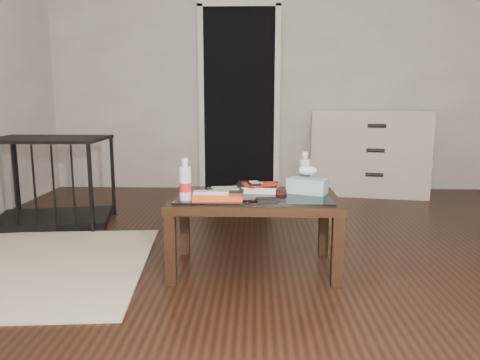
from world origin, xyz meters
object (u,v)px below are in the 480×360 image
(dresser, at_px, (369,152))
(water_bottle_right, at_px, (305,171))
(tissue_box, at_px, (307,186))
(water_bottle_left, at_px, (185,179))
(textbook, at_px, (257,187))
(coffee_table, at_px, (254,205))
(pet_crate, at_px, (52,196))

(dresser, bearing_deg, water_bottle_right, -102.60)
(dresser, xyz_separation_m, tissue_box, (-0.91, -2.24, 0.06))
(water_bottle_left, bearing_deg, textbook, 33.94)
(coffee_table, xyz_separation_m, tissue_box, (0.32, 0.05, 0.11))
(pet_crate, xyz_separation_m, tissue_box, (2.00, -0.95, 0.28))
(coffee_table, height_order, tissue_box, tissue_box)
(dresser, bearing_deg, tissue_box, -101.41)
(dresser, xyz_separation_m, water_bottle_left, (-1.61, -2.46, 0.13))
(water_bottle_left, bearing_deg, pet_crate, 137.97)
(coffee_table, distance_m, textbook, 0.14)
(water_bottle_right, relative_size, tissue_box, 1.03)
(coffee_table, distance_m, tissue_box, 0.34)
(dresser, height_order, pet_crate, dresser)
(textbook, xyz_separation_m, water_bottle_left, (-0.40, -0.27, 0.10))
(pet_crate, height_order, water_bottle_left, pet_crate)
(pet_crate, bearing_deg, water_bottle_left, -53.60)
(pet_crate, xyz_separation_m, water_bottle_left, (1.29, -1.16, 0.35))
(dresser, distance_m, water_bottle_left, 2.94)
(tissue_box, bearing_deg, dresser, 90.84)
(tissue_box, bearing_deg, water_bottle_left, -140.05)
(coffee_table, relative_size, water_bottle_left, 4.20)
(water_bottle_right, bearing_deg, dresser, 66.79)
(dresser, height_order, water_bottle_left, dresser)
(textbook, relative_size, water_bottle_left, 1.05)
(water_bottle_left, bearing_deg, water_bottle_right, 25.45)
(tissue_box, bearing_deg, water_bottle_right, 115.02)
(dresser, bearing_deg, pet_crate, -145.34)
(dresser, relative_size, pet_crate, 1.27)
(dresser, height_order, water_bottle_right, dresser)
(coffee_table, xyz_separation_m, pet_crate, (-1.67, 0.99, -0.17))
(dresser, height_order, textbook, dresser)
(coffee_table, height_order, water_bottle_right, water_bottle_right)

